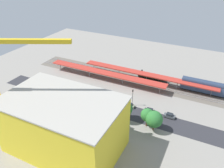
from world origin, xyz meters
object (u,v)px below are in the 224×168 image
at_px(tower_crane, 3,81).
at_px(street_tree_3, 117,106).
at_px(platform_canopy_far, 147,74).
at_px(box_truck_1, 111,121).
at_px(parked_car_1, 150,111).
at_px(parked_car_3, 111,101).
at_px(locomotive, 153,78).
at_px(street_tree_2, 124,109).
at_px(parked_car_0, 169,116).
at_px(parked_car_4, 94,95).
at_px(box_truck_0, 114,122).
at_px(street_tree_4, 58,89).
at_px(street_tree_1, 147,115).
at_px(platform_canopy_near, 105,73).
at_px(box_truck_2, 107,119).
at_px(street_tree_0, 154,119).
at_px(construction_building, 64,125).
at_px(parked_car_2, 129,105).
at_px(passenger_coach, 204,86).
at_px(traffic_light, 133,95).

relative_size(tower_crane, street_tree_3, 4.81).
xyz_separation_m(platform_canopy_far, box_truck_1, (1.11, 35.44, -2.50)).
xyz_separation_m(parked_car_1, parked_car_3, (16.35, 0.16, -0.05)).
relative_size(locomotive, street_tree_2, 1.71).
bearing_deg(street_tree_2, parked_car_0, -148.14).
height_order(parked_car_4, box_truck_0, box_truck_0).
bearing_deg(street_tree_4, street_tree_1, -179.84).
bearing_deg(street_tree_1, street_tree_3, 1.03).
bearing_deg(tower_crane, platform_canopy_near, -100.89).
distance_m(box_truck_2, street_tree_0, 16.67).
height_order(parked_car_3, street_tree_1, street_tree_1).
height_order(parked_car_3, street_tree_4, street_tree_4).
distance_m(parked_car_1, box_truck_2, 17.41).
relative_size(parked_car_4, construction_building, 0.13).
height_order(parked_car_2, street_tree_0, street_tree_0).
relative_size(parked_car_0, tower_crane, 0.12).
distance_m(locomotive, box_truck_0, 38.28).
height_order(box_truck_0, box_truck_2, box_truck_0).
height_order(platform_canopy_near, box_truck_2, platform_canopy_near).
bearing_deg(box_truck_0, construction_building, 59.23).
xyz_separation_m(box_truck_1, street_tree_3, (-0.16, -4.87, 3.28)).
xyz_separation_m(tower_crane, street_tree_1, (-37.92, -23.63, -15.85)).
xyz_separation_m(box_truck_2, street_tree_4, (25.40, -4.78, 3.23)).
distance_m(parked_car_0, street_tree_4, 45.72).
relative_size(parked_car_2, box_truck_1, 0.51).
bearing_deg(locomotive, box_truck_2, 82.29).
distance_m(locomotive, passenger_coach, 23.04).
xyz_separation_m(parked_car_3, box_truck_1, (-6.25, 12.90, 0.98)).
relative_size(platform_canopy_far, street_tree_3, 9.12).
bearing_deg(platform_canopy_near, tower_crane, 79.11).
bearing_deg(locomotive, tower_crane, 62.10).
bearing_deg(box_truck_0, parked_car_3, -60.58).
distance_m(parked_car_2, parked_car_3, 7.83).
xyz_separation_m(parked_car_2, street_tree_4, (28.56, 8.15, 4.25)).
xyz_separation_m(platform_canopy_far, traffic_light, (-1.15, 20.81, 0.58)).
bearing_deg(parked_car_3, box_truck_2, 110.13).
bearing_deg(platform_canopy_near, parked_car_0, 157.09).
bearing_deg(platform_canopy_far, construction_building, 80.07).
distance_m(platform_canopy_far, passenger_coach, 25.52).
bearing_deg(construction_building, platform_canopy_far, -100.34).
bearing_deg(street_tree_1, platform_canopy_far, -70.97).
height_order(parked_car_1, street_tree_0, street_tree_0).
xyz_separation_m(platform_canopy_far, parked_car_4, (15.83, 22.56, -3.40)).
distance_m(construction_building, street_tree_1, 28.67).
xyz_separation_m(platform_canopy_far, street_tree_3, (0.94, 30.57, 0.77)).
relative_size(parked_car_2, street_tree_0, 0.60).
height_order(construction_building, street_tree_3, construction_building).
distance_m(parked_car_1, box_truck_1, 16.54).
height_order(locomotive, street_tree_0, street_tree_0).
bearing_deg(platform_canopy_near, platform_canopy_far, -158.74).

